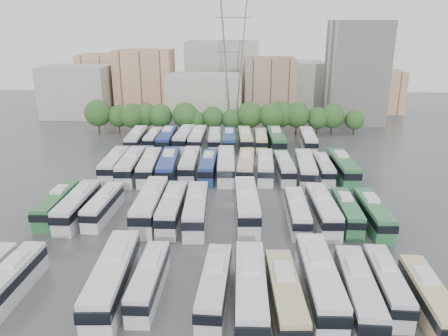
{
  "coord_description": "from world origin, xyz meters",
  "views": [
    {
      "loc": [
        3.87,
        -59.6,
        25.64
      ],
      "look_at": [
        1.29,
        7.62,
        3.0
      ],
      "focal_mm": 35.0,
      "sensor_mm": 36.0,
      "label": 1
    }
  ],
  "objects_px": {
    "bus_r1_s10": "(297,211)",
    "bus_r3_s3": "(167,139)",
    "bus_r0_s13": "(429,298)",
    "bus_r3_s9": "(261,140)",
    "bus_r1_s12": "(347,211)",
    "bus_r0_s5": "(149,280)",
    "bus_r0_s1": "(9,282)",
    "bus_r3_s10": "(276,140)",
    "bus_r2_s7": "(226,165)",
    "bus_r1_s5": "(172,208)",
    "bus_r2_s11": "(306,168)",
    "bus_r1_s6": "(196,209)",
    "bus_r2_s9": "(265,166)",
    "bus_r1_s4": "(150,204)",
    "bus_r1_s2": "(103,205)",
    "bus_r2_s6": "(208,166)",
    "bus_r3_s5": "(198,139)",
    "bus_r3_s8": "(245,139)",
    "bus_r2_s10": "(284,168)",
    "bus_r0_s10": "(319,281)",
    "bus_r3_s1": "(137,139)",
    "bus_r1_s0": "(57,204)",
    "bus_r0_s7": "(215,286)",
    "bus_r2_s13": "(343,167)",
    "bus_r1_s1": "(78,205)",
    "bus_r3_s7": "(229,140)",
    "bus_r1_s8": "(247,204)",
    "bus_r2_s3": "(150,166)",
    "electricity_pylon": "(234,52)",
    "bus_r3_s4": "(184,138)",
    "bus_r0_s11": "(358,291)",
    "bus_r2_s12": "(324,168)",
    "bus_r3_s12": "(308,140)",
    "bus_r3_s2": "(153,138)",
    "apartment_tower": "(356,72)",
    "bus_r2_s5": "(190,164)",
    "bus_r0_s12": "(387,283)",
    "bus_r3_s6": "(215,139)",
    "bus_r1_s11": "(323,209)",
    "bus_r0_s9": "(285,296)",
    "bus_r1_s13": "(373,213)",
    "bus_r0_s8": "(251,290)",
    "bus_r2_s2": "(131,165)"
  },
  "relations": [
    {
      "from": "bus_r1_s10",
      "to": "bus_r3_s3",
      "type": "distance_m",
      "value": 42.44
    },
    {
      "from": "bus_r0_s13",
      "to": "bus_r3_s9",
      "type": "height_order",
      "value": "bus_r3_s9"
    },
    {
      "from": "bus_r1_s12",
      "to": "bus_r0_s5",
      "type": "bearing_deg",
      "value": -142.78
    },
    {
      "from": "bus_r0_s1",
      "to": "bus_r3_s10",
      "type": "height_order",
      "value": "bus_r3_s10"
    },
    {
      "from": "bus_r2_s7",
      "to": "bus_r3_s9",
      "type": "xyz_separation_m",
      "value": [
        6.81,
        18.13,
        -0.34
      ]
    },
    {
      "from": "bus_r1_s5",
      "to": "bus_r2_s11",
      "type": "bearing_deg",
      "value": 40.47
    },
    {
      "from": "bus_r1_s6",
      "to": "bus_r2_s9",
      "type": "bearing_deg",
      "value": 59.39
    },
    {
      "from": "bus_r0_s13",
      "to": "bus_r1_s4",
      "type": "xyz_separation_m",
      "value": [
        -29.48,
        19.59,
        0.38
      ]
    },
    {
      "from": "bus_r1_s2",
      "to": "bus_r2_s6",
      "type": "bearing_deg",
      "value": 55.26
    },
    {
      "from": "bus_r3_s5",
      "to": "bus_r3_s8",
      "type": "relative_size",
      "value": 1.05
    },
    {
      "from": "bus_r1_s12",
      "to": "bus_r2_s10",
      "type": "bearing_deg",
      "value": 111.2
    },
    {
      "from": "bus_r1_s12",
      "to": "bus_r3_s8",
      "type": "bearing_deg",
      "value": 110.6
    },
    {
      "from": "bus_r0_s10",
      "to": "bus_r3_s1",
      "type": "xyz_separation_m",
      "value": [
        -29.74,
        52.4,
        -0.12
      ]
    },
    {
      "from": "bus_r1_s0",
      "to": "bus_r2_s9",
      "type": "relative_size",
      "value": 0.94
    },
    {
      "from": "bus_r0_s7",
      "to": "bus_r2_s13",
      "type": "xyz_separation_m",
      "value": [
        19.84,
        35.71,
        0.26
      ]
    },
    {
      "from": "bus_r1_s1",
      "to": "bus_r3_s7",
      "type": "xyz_separation_m",
      "value": [
        19.69,
        35.38,
        -0.03
      ]
    },
    {
      "from": "bus_r1_s8",
      "to": "bus_r2_s6",
      "type": "distance_m",
      "value": 18.09
    },
    {
      "from": "bus_r2_s3",
      "to": "bus_r2_s13",
      "type": "xyz_separation_m",
      "value": [
        33.15,
        0.53,
        0.05
      ]
    },
    {
      "from": "bus_r1_s4",
      "to": "bus_r2_s13",
      "type": "height_order",
      "value": "bus_r1_s4"
    },
    {
      "from": "electricity_pylon",
      "to": "bus_r1_s12",
      "type": "distance_m",
      "value": 60.58
    },
    {
      "from": "bus_r0_s5",
      "to": "bus_r3_s4",
      "type": "relative_size",
      "value": 0.85
    },
    {
      "from": "bus_r1_s8",
      "to": "bus_r2_s11",
      "type": "height_order",
      "value": "bus_r1_s8"
    },
    {
      "from": "bus_r0_s11",
      "to": "bus_r3_s3",
      "type": "relative_size",
      "value": 0.94
    },
    {
      "from": "bus_r1_s6",
      "to": "bus_r1_s10",
      "type": "height_order",
      "value": "bus_r1_s6"
    },
    {
      "from": "bus_r2_s12",
      "to": "bus_r0_s13",
      "type": "bearing_deg",
      "value": -84.69
    },
    {
      "from": "bus_r3_s12",
      "to": "bus_r3_s4",
      "type": "bearing_deg",
      "value": -179.2
    },
    {
      "from": "bus_r2_s6",
      "to": "bus_r3_s1",
      "type": "relative_size",
      "value": 0.93
    },
    {
      "from": "bus_r1_s4",
      "to": "bus_r3_s2",
      "type": "bearing_deg",
      "value": 100.05
    },
    {
      "from": "bus_r2_s7",
      "to": "bus_r1_s12",
      "type": "bearing_deg",
      "value": -48.9
    },
    {
      "from": "apartment_tower",
      "to": "bus_r2_s5",
      "type": "xyz_separation_m",
      "value": [
        -38.93,
        -45.19,
        -11.07
      ]
    },
    {
      "from": "bus_r2_s10",
      "to": "bus_r2_s11",
      "type": "bearing_deg",
      "value": -16.22
    },
    {
      "from": "bus_r3_s5",
      "to": "bus_r3_s1",
      "type": "bearing_deg",
      "value": -175.71
    },
    {
      "from": "bus_r0_s12",
      "to": "bus_r1_s10",
      "type": "relative_size",
      "value": 0.97
    },
    {
      "from": "bus_r0_s1",
      "to": "bus_r1_s8",
      "type": "xyz_separation_m",
      "value": [
        23.17,
        19.01,
        0.33
      ]
    },
    {
      "from": "bus_r1_s2",
      "to": "bus_r1_s5",
      "type": "relative_size",
      "value": 0.9
    },
    {
      "from": "apartment_tower",
      "to": "bus_r1_s10",
      "type": "xyz_separation_m",
      "value": [
        -22.46,
        -64.32,
        -11.26
      ]
    },
    {
      "from": "bus_r1_s8",
      "to": "bus_r3_s6",
      "type": "distance_m",
      "value": 35.92
    },
    {
      "from": "bus_r1_s8",
      "to": "bus_r1_s11",
      "type": "bearing_deg",
      "value": -7.89
    },
    {
      "from": "bus_r1_s1",
      "to": "bus_r2_s11",
      "type": "bearing_deg",
      "value": 27.79
    },
    {
      "from": "bus_r3_s1",
      "to": "bus_r3_s12",
      "type": "relative_size",
      "value": 1.03
    },
    {
      "from": "bus_r1_s8",
      "to": "bus_r1_s0",
      "type": "bearing_deg",
      "value": 178.01
    },
    {
      "from": "bus_r0_s9",
      "to": "bus_r3_s8",
      "type": "relative_size",
      "value": 1.0
    },
    {
      "from": "bus_r3_s8",
      "to": "bus_r3_s10",
      "type": "xyz_separation_m",
      "value": [
        6.47,
        -1.33,
        0.2
      ]
    },
    {
      "from": "bus_r1_s11",
      "to": "bus_r3_s12",
      "type": "bearing_deg",
      "value": 82.88
    },
    {
      "from": "bus_r1_s11",
      "to": "bus_r1_s13",
      "type": "bearing_deg",
      "value": -7.96
    },
    {
      "from": "bus_r2_s13",
      "to": "bus_r0_s8",
      "type": "bearing_deg",
      "value": -115.62
    },
    {
      "from": "bus_r1_s4",
      "to": "bus_r1_s11",
      "type": "height_order",
      "value": "bus_r1_s4"
    },
    {
      "from": "bus_r0_s1",
      "to": "bus_r1_s5",
      "type": "bearing_deg",
      "value": 55.71
    },
    {
      "from": "bus_r0_s12",
      "to": "bus_r1_s1",
      "type": "xyz_separation_m",
      "value": [
        -36.35,
        16.96,
        0.22
      ]
    },
    {
      "from": "bus_r0_s12",
      "to": "bus_r2_s2",
      "type": "bearing_deg",
      "value": 136.73
    }
  ]
}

